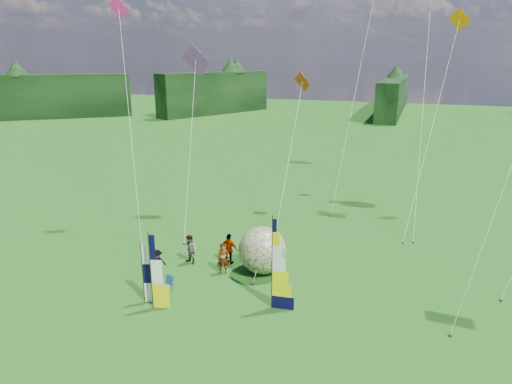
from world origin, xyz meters
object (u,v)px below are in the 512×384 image
(side_banner_far, at_px, (143,274))
(camp_chair, at_px, (167,285))
(kite_whale, at_px, (424,93))
(spectator_a, at_px, (223,259))
(feather_banner_main, at_px, (272,264))
(side_banner_left, at_px, (151,272))
(bol_inflatable, at_px, (262,250))
(spectator_d, at_px, (229,249))
(spectator_b, at_px, (190,250))
(spectator_c, at_px, (157,263))

(side_banner_far, height_order, camp_chair, side_banner_far)
(side_banner_far, relative_size, kite_whale, 0.17)
(spectator_a, bearing_deg, feather_banner_main, -59.07)
(side_banner_left, height_order, side_banner_far, side_banner_left)
(side_banner_far, bearing_deg, kite_whale, 37.93)
(camp_chair, bearing_deg, bol_inflatable, 60.43)
(spectator_d, bearing_deg, camp_chair, 76.20)
(spectator_b, height_order, kite_whale, kite_whale)
(side_banner_left, height_order, spectator_c, side_banner_left)
(spectator_b, relative_size, spectator_d, 0.94)
(side_banner_far, xyz_separation_m, spectator_c, (-0.85, 2.62, -0.76))
(side_banner_left, xyz_separation_m, side_banner_far, (-0.70, 0.34, -0.36))
(spectator_a, distance_m, spectator_b, 2.38)
(side_banner_far, relative_size, bol_inflatable, 1.15)
(feather_banner_main, distance_m, spectator_c, 7.19)
(feather_banner_main, bearing_deg, camp_chair, 178.58)
(camp_chair, bearing_deg, spectator_d, 83.64)
(feather_banner_main, relative_size, spectator_a, 2.60)
(feather_banner_main, xyz_separation_m, spectator_a, (-3.70, 2.59, -1.42))
(side_banner_left, distance_m, kite_whale, 23.06)
(side_banner_left, bearing_deg, kite_whale, 43.43)
(spectator_b, bearing_deg, side_banner_left, -59.19)
(spectator_b, distance_m, camp_chair, 3.63)
(spectator_d, bearing_deg, spectator_b, 26.17)
(feather_banner_main, distance_m, side_banner_left, 5.78)
(bol_inflatable, xyz_separation_m, spectator_d, (-2.19, 0.37, -0.41))
(spectator_c, relative_size, camp_chair, 1.69)
(spectator_b, xyz_separation_m, spectator_d, (2.17, 0.75, 0.06))
(feather_banner_main, distance_m, camp_chair, 5.83)
(side_banner_left, height_order, spectator_a, side_banner_left)
(spectator_b, bearing_deg, feather_banner_main, -3.02)
(camp_chair, bearing_deg, side_banner_far, -103.83)
(camp_chair, xyz_separation_m, kite_whale, (11.51, 17.19, 8.76))
(camp_chair, bearing_deg, spectator_a, 74.31)
(camp_chair, bearing_deg, feather_banner_main, 19.82)
(side_banner_left, relative_size, spectator_c, 2.42)
(spectator_b, relative_size, kite_whale, 0.10)
(kite_whale, bearing_deg, bol_inflatable, -137.81)
(kite_whale, bearing_deg, side_banner_left, -139.18)
(side_banner_far, xyz_separation_m, bol_inflatable, (4.44, 5.09, -0.20))
(feather_banner_main, bearing_deg, spectator_d, 128.61)
(feather_banner_main, relative_size, camp_chair, 4.94)
(spectator_b, bearing_deg, spectator_a, 12.35)
(spectator_b, height_order, spectator_d, spectator_d)
(spectator_c, height_order, spectator_d, spectator_d)
(spectator_d, bearing_deg, side_banner_left, 81.99)
(side_banner_far, relative_size, camp_chair, 3.32)
(side_banner_left, relative_size, spectator_d, 2.04)
(feather_banner_main, relative_size, bol_inflatable, 1.71)
(side_banner_far, bearing_deg, spectator_c, 89.30)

